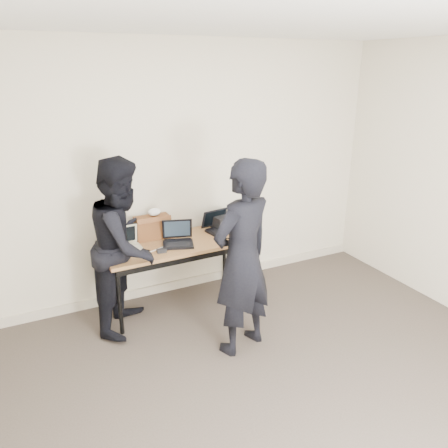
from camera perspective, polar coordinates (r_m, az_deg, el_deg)
room at (r=2.85m, az=12.53°, el=-2.66°), size 4.60×4.60×2.80m
desk at (r=4.51m, az=-6.14°, el=-3.12°), size 1.51×0.68×0.72m
laptop_beige at (r=4.36m, az=-12.62°, el=-2.85°), size 0.29×0.28×0.23m
laptop_center at (r=4.45m, az=-6.05°, el=-1.91°), size 0.38×0.37×0.23m
laptop_right at (r=4.77m, az=-0.65°, el=-0.28°), size 0.35×0.34×0.22m
leather_satchel at (r=4.59m, az=-9.32°, el=-0.35°), size 0.36×0.18×0.25m
tissue at (r=4.55m, az=-9.08°, el=1.57°), size 0.13×0.10×0.08m
equipment_box at (r=4.86m, az=-0.01°, el=0.36°), size 0.27×0.24×0.14m
power_brick at (r=4.27m, az=-8.16°, el=-3.48°), size 0.09×0.06×0.03m
cables at (r=4.43m, az=-6.75°, el=-2.69°), size 1.15×0.36×0.01m
person_typist at (r=3.73m, az=2.38°, el=-4.59°), size 0.74×0.60×1.74m
person_observer at (r=4.20m, az=-12.83°, el=-2.69°), size 0.98×1.03×1.68m
baseboard at (r=5.16m, az=-4.11°, el=-7.42°), size 4.50×0.03×0.10m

